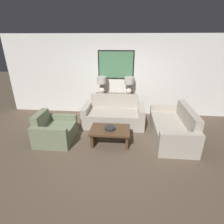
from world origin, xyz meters
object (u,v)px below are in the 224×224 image
at_px(table_lamp_left, 102,83).
at_px(couch_by_back_wall, 114,115).
at_px(armchair_near_back_wall, 54,131).
at_px(console_table, 115,105).
at_px(coffee_table, 110,133).
at_px(table_lamp_right, 129,83).
at_px(decorative_bowl, 110,128).
at_px(couch_by_side, 173,128).

xyz_separation_m(table_lamp_left, couch_by_back_wall, (0.45, -0.68, -0.86)).
bearing_deg(armchair_near_back_wall, console_table, 50.80).
distance_m(console_table, coffee_table, 1.82).
xyz_separation_m(table_lamp_right, coffee_table, (-0.45, -1.82, -0.85)).
relative_size(console_table, couch_by_back_wall, 0.73).
xyz_separation_m(couch_by_back_wall, coffee_table, (0.00, -1.14, 0.01)).
bearing_deg(decorative_bowl, table_lamp_right, 76.25).
xyz_separation_m(table_lamp_left, couch_by_side, (2.10, -1.40, -0.86)).
distance_m(couch_by_back_wall, armchair_near_back_wall, 1.83).
bearing_deg(couch_by_back_wall, console_table, 90.00).
height_order(table_lamp_left, couch_by_back_wall, table_lamp_left).
bearing_deg(table_lamp_right, couch_by_back_wall, -123.42).
distance_m(table_lamp_left, couch_by_side, 2.66).
bearing_deg(table_lamp_right, table_lamp_left, 180.00).
bearing_deg(decorative_bowl, table_lamp_left, 104.00).
bearing_deg(table_lamp_left, couch_by_side, -33.72).
relative_size(couch_by_back_wall, decorative_bowl, 6.94).
height_order(couch_by_side, coffee_table, couch_by_side).
bearing_deg(couch_by_side, couch_by_back_wall, 156.52).
xyz_separation_m(couch_by_side, coffee_table, (-1.64, -0.42, 0.01)).
distance_m(table_lamp_left, decorative_bowl, 2.01).
xyz_separation_m(console_table, decorative_bowl, (0.00, -1.83, 0.07)).
relative_size(console_table, couch_by_side, 0.73).
distance_m(table_lamp_right, decorative_bowl, 2.01).
bearing_deg(coffee_table, table_lamp_right, 76.10).
height_order(decorative_bowl, armchair_near_back_wall, armchair_near_back_wall).
bearing_deg(console_table, decorative_bowl, -89.87).
bearing_deg(console_table, table_lamp_left, 180.00).
distance_m(console_table, couch_by_side, 2.16).
bearing_deg(couch_by_back_wall, coffee_table, -89.94).
xyz_separation_m(console_table, table_lamp_right, (0.45, 0.00, 0.77)).
xyz_separation_m(coffee_table, decorative_bowl, (0.00, -0.01, 0.15)).
height_order(couch_by_back_wall, decorative_bowl, couch_by_back_wall).
xyz_separation_m(table_lamp_right, couch_by_side, (1.19, -1.40, -0.86)).
bearing_deg(couch_by_back_wall, table_lamp_left, 123.42).
bearing_deg(couch_by_back_wall, armchair_near_back_wall, -142.84).
relative_size(console_table, decorative_bowl, 5.10).
distance_m(couch_by_side, decorative_bowl, 1.70).
relative_size(table_lamp_right, armchair_near_back_wall, 0.62).
bearing_deg(table_lamp_left, console_table, 0.00).
xyz_separation_m(couch_by_side, decorative_bowl, (-1.64, -0.43, 0.16)).
bearing_deg(console_table, coffee_table, -89.96).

